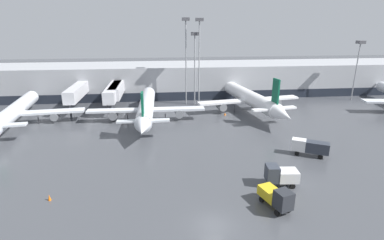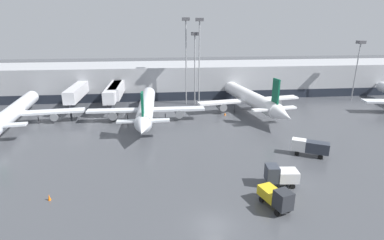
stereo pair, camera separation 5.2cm
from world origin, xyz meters
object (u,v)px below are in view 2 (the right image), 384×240
apron_light_mast_0 (186,39)px  apron_light_mast_5 (199,39)px  parked_jet_4 (146,107)px  traffic_cone_0 (111,116)px  traffic_cone_4 (49,197)px  traffic_cone_3 (225,114)px  apron_light_mast_4 (359,53)px  parked_jet_0 (15,112)px  service_truck_2 (277,197)px  service_truck_1 (310,147)px  service_truck_0 (280,175)px  apron_light_mast_1 (195,48)px  parked_jet_1 (250,98)px

apron_light_mast_0 → apron_light_mast_5: bearing=-32.2°
parked_jet_4 → traffic_cone_0: bearing=70.7°
traffic_cone_4 → traffic_cone_3: bearing=48.4°
traffic_cone_0 → apron_light_mast_4: apron_light_mast_4 is taller
parked_jet_0 → parked_jet_4: size_ratio=0.98×
apron_light_mast_0 → apron_light_mast_4: 46.46m
parked_jet_0 → service_truck_2: 55.92m
service_truck_1 → apron_light_mast_4: size_ratio=0.36×
traffic_cone_0 → service_truck_0: bearing=-50.3°
parked_jet_4 → apron_light_mast_1: (12.10, 13.16, 11.36)m
parked_jet_1 → parked_jet_4: size_ratio=1.07×
traffic_cone_4 → parked_jet_1: bearing=45.1°
parked_jet_0 → service_truck_0: 54.99m
service_truck_2 → apron_light_mast_4: size_ratio=0.31×
apron_light_mast_1 → apron_light_mast_4: size_ratio=1.14×
apron_light_mast_5 → service_truck_2: bearing=-86.1°
apron_light_mast_5 → apron_light_mast_4: bearing=1.3°
service_truck_0 → traffic_cone_4: (-29.39, -0.53, -1.15)m
service_truck_2 → service_truck_0: bearing=136.5°
parked_jet_1 → traffic_cone_4: size_ratio=44.28×
parked_jet_4 → apron_light_mast_0: apron_light_mast_0 is taller
service_truck_2 → apron_light_mast_1: (-4.13, 47.51, 13.01)m
service_truck_0 → service_truck_1: service_truck_0 is taller
apron_light_mast_5 → parked_jet_4: bearing=-137.7°
traffic_cone_4 → service_truck_2: bearing=-9.4°
parked_jet_0 → apron_light_mast_1: 43.11m
parked_jet_0 → apron_light_mast_5: (40.53, 11.36, 13.88)m
parked_jet_0 → traffic_cone_3: parked_jet_0 is taller
apron_light_mast_1 → parked_jet_1: bearing=-31.2°
service_truck_2 → apron_light_mast_1: bearing=167.6°
parked_jet_0 → parked_jet_1: bearing=-90.8°
service_truck_1 → traffic_cone_4: (-37.74, -9.00, -1.18)m
apron_light_mast_5 → apron_light_mast_0: bearing=147.8°
traffic_cone_3 → apron_light_mast_4: bearing=15.3°
apron_light_mast_4 → service_truck_2: bearing=-130.2°
service_truck_2 → apron_light_mast_1: apron_light_mast_1 is taller
service_truck_1 → traffic_cone_3: size_ratio=10.35×
service_truck_1 → traffic_cone_3: (-9.01, 23.32, -1.29)m
apron_light_mast_4 → service_truck_0: bearing=-131.6°
apron_light_mast_4 → parked_jet_4: bearing=-167.1°
service_truck_0 → apron_light_mast_5: (-5.59, 41.28, 15.19)m
traffic_cone_4 → apron_light_mast_4: apron_light_mast_4 is taller
service_truck_2 → apron_light_mast_0: (-6.31, 48.26, 15.32)m
parked_jet_1 → apron_light_mast_4: size_ratio=2.19×
service_truck_1 → apron_light_mast_1: 39.37m
traffic_cone_0 → apron_light_mast_4: bearing=8.8°
service_truck_1 → traffic_cone_4: service_truck_1 is taller
apron_light_mast_1 → traffic_cone_4: bearing=-117.9°
traffic_cone_4 → apron_light_mast_1: (22.81, 43.06, 14.10)m
parked_jet_4 → apron_light_mast_4: 58.48m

